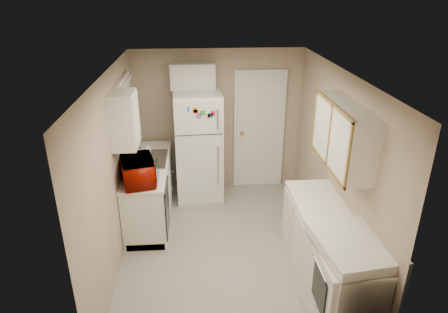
{
  "coord_description": "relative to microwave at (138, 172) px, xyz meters",
  "views": [
    {
      "loc": [
        -0.37,
        -4.51,
        3.34
      ],
      "look_at": [
        0.0,
        0.5,
        1.15
      ],
      "focal_mm": 32.0,
      "sensor_mm": 36.0,
      "label": 1
    }
  ],
  "objects": [
    {
      "name": "upper_cabinet_right",
      "position": [
        2.4,
        -0.8,
        0.75
      ],
      "size": [
        0.3,
        1.2,
        0.7
      ],
      "primitive_type": "cube",
      "color": "silver",
      "rests_on": "wall_right"
    },
    {
      "name": "left_counter",
      "position": [
        0.05,
        0.6,
        -0.6
      ],
      "size": [
        0.6,
        1.8,
        0.9
      ],
      "primitive_type": "cube",
      "color": "silver",
      "rests_on": "floor"
    },
    {
      "name": "dishwasher",
      "position": [
        0.34,
        0.0,
        -0.56
      ],
      "size": [
        0.03,
        0.58,
        0.72
      ],
      "primitive_type": "cube",
      "color": "black",
      "rests_on": "floor"
    },
    {
      "name": "upper_cabinet_left",
      "position": [
        -0.1,
        -0.08,
        0.75
      ],
      "size": [
        0.3,
        0.45,
        0.7
      ],
      "primitive_type": "cube",
      "color": "silver",
      "rests_on": "wall_left"
    },
    {
      "name": "wall_left",
      "position": [
        -0.25,
        -0.3,
        0.15
      ],
      "size": [
        3.8,
        3.8,
        0.0
      ],
      "primitive_type": "plane",
      "color": "tan",
      "rests_on": "floor"
    },
    {
      "name": "soap_bottle",
      "position": [
        0.02,
        0.97,
        -0.05
      ],
      "size": [
        0.09,
        0.1,
        0.17
      ],
      "primitive_type": "imported",
      "rotation": [
        0.0,
        0.0,
        0.25
      ],
      "color": "white",
      "rests_on": "left_counter"
    },
    {
      "name": "sink",
      "position": [
        0.05,
        0.75,
        -0.19
      ],
      "size": [
        0.54,
        0.74,
        0.16
      ],
      "primitive_type": "cube",
      "color": "gray",
      "rests_on": "left_counter"
    },
    {
      "name": "wall_back",
      "position": [
        1.15,
        1.6,
        0.15
      ],
      "size": [
        2.8,
        2.8,
        0.0
      ],
      "primitive_type": "plane",
      "color": "tan",
      "rests_on": "floor"
    },
    {
      "name": "refrigerator",
      "position": [
        0.81,
        1.21,
        -0.15
      ],
      "size": [
        0.78,
        0.76,
        1.8
      ],
      "primitive_type": "cube",
      "rotation": [
        0.0,
        0.0,
        0.05
      ],
      "color": "silver",
      "rests_on": "floor"
    },
    {
      "name": "microwave",
      "position": [
        0.0,
        0.0,
        0.0
      ],
      "size": [
        0.66,
        0.47,
        0.4
      ],
      "primitive_type": "imported",
      "rotation": [
        0.0,
        0.0,
        1.82
      ],
      "color": "#A01002",
      "rests_on": "left_counter"
    },
    {
      "name": "cabinet_over_fridge",
      "position": [
        0.75,
        1.45,
        0.95
      ],
      "size": [
        0.7,
        0.3,
        0.4
      ],
      "primitive_type": "cube",
      "color": "silver",
      "rests_on": "wall_back"
    },
    {
      "name": "stove",
      "position": [
        2.3,
        -1.66,
        -0.53
      ],
      "size": [
        0.79,
        0.93,
        1.03
      ],
      "primitive_type": "cube",
      "rotation": [
        0.0,
        0.0,
        0.13
      ],
      "color": "silver",
      "rests_on": "floor"
    },
    {
      "name": "interior_door",
      "position": [
        1.85,
        1.56,
        -0.03
      ],
      "size": [
        0.86,
        0.06,
        2.08
      ],
      "primitive_type": "cube",
      "color": "silver",
      "rests_on": "floor"
    },
    {
      "name": "wall_front",
      "position": [
        1.15,
        -2.2,
        0.15
      ],
      "size": [
        2.8,
        2.8,
        0.0
      ],
      "primitive_type": "plane",
      "color": "tan",
      "rests_on": "floor"
    },
    {
      "name": "wall_right",
      "position": [
        2.55,
        -0.3,
        0.15
      ],
      "size": [
        3.8,
        3.8,
        0.0
      ],
      "primitive_type": "plane",
      "color": "tan",
      "rests_on": "floor"
    },
    {
      "name": "ceiling",
      "position": [
        1.15,
        -0.3,
        1.35
      ],
      "size": [
        3.8,
        3.8,
        0.0
      ],
      "primitive_type": "plane",
      "color": "white",
      "rests_on": "floor"
    },
    {
      "name": "floor",
      "position": [
        1.15,
        -0.3,
        -1.05
      ],
      "size": [
        3.8,
        3.8,
        0.0
      ],
      "primitive_type": "plane",
      "color": "#ACA9A2",
      "rests_on": "ground"
    },
    {
      "name": "right_counter",
      "position": [
        2.25,
        -1.1,
        -0.6
      ],
      "size": [
        0.6,
        2.0,
        0.9
      ],
      "primitive_type": "cube",
      "color": "silver",
      "rests_on": "floor"
    },
    {
      "name": "window_blinds",
      "position": [
        -0.21,
        0.75,
        0.55
      ],
      "size": [
        0.1,
        0.98,
        1.08
      ],
      "primitive_type": "cube",
      "color": "silver",
      "rests_on": "wall_left"
    }
  ]
}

